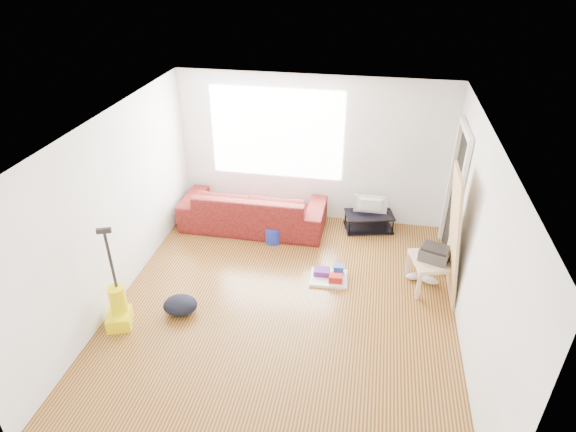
% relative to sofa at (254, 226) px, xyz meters
% --- Properties ---
extents(room, '(4.51, 5.01, 2.51)m').
position_rel_sofa_xyz_m(room, '(0.97, -1.80, 1.25)').
color(room, '#412511').
rests_on(room, ground).
extents(sofa, '(2.40, 0.94, 0.70)m').
position_rel_sofa_xyz_m(sofa, '(0.00, 0.00, 0.00)').
color(sofa, '#3C020C').
rests_on(sofa, ground).
extents(tv_stand, '(0.87, 0.63, 0.30)m').
position_rel_sofa_xyz_m(tv_stand, '(1.93, 0.27, 0.16)').
color(tv_stand, black).
rests_on(tv_stand, ground).
extents(tv, '(0.55, 0.07, 0.32)m').
position_rel_sofa_xyz_m(tv, '(1.93, 0.27, 0.45)').
color(tv, black).
rests_on(tv, tv_stand).
extents(side_table, '(0.69, 0.69, 0.46)m').
position_rel_sofa_xyz_m(side_table, '(2.85, -1.12, 0.39)').
color(side_table, tan).
rests_on(side_table, ground).
extents(printer, '(0.47, 0.41, 0.20)m').
position_rel_sofa_xyz_m(printer, '(2.85, -1.12, 0.56)').
color(printer, '#393939').
rests_on(printer, side_table).
extents(bucket, '(0.27, 0.27, 0.26)m').
position_rel_sofa_xyz_m(bucket, '(0.42, -0.41, 0.00)').
color(bucket, '#19279D').
rests_on(bucket, ground).
extents(toilet_paper, '(0.13, 0.13, 0.12)m').
position_rel_sofa_xyz_m(toilet_paper, '(0.43, -0.39, 0.19)').
color(toilet_paper, white).
rests_on(toilet_paper, bucket).
extents(cleaning_tray, '(0.56, 0.46, 0.19)m').
position_rel_sofa_xyz_m(cleaning_tray, '(1.44, -1.22, 0.06)').
color(cleaning_tray, silver).
rests_on(cleaning_tray, ground).
extents(backpack, '(0.51, 0.44, 0.25)m').
position_rel_sofa_xyz_m(backpack, '(-0.42, -2.31, 0.00)').
color(backpack, black).
rests_on(backpack, ground).
extents(sneakers, '(0.49, 0.25, 0.11)m').
position_rel_sofa_xyz_m(sneakers, '(2.75, -1.03, 0.05)').
color(sneakers, silver).
rests_on(sneakers, ground).
extents(vacuum, '(0.39, 0.42, 1.41)m').
position_rel_sofa_xyz_m(vacuum, '(-1.10, -2.64, 0.26)').
color(vacuum, '#DCCE06').
rests_on(vacuum, ground).
extents(door_panel, '(0.23, 0.74, 1.86)m').
position_rel_sofa_xyz_m(door_panel, '(3.03, -1.27, 0.00)').
color(door_panel, tan).
rests_on(door_panel, ground).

